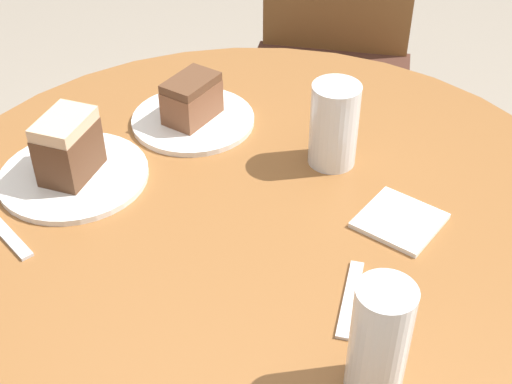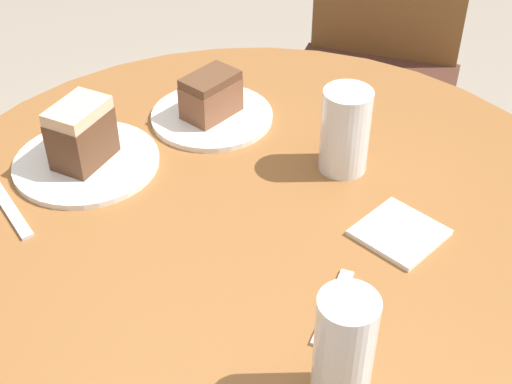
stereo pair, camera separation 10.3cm
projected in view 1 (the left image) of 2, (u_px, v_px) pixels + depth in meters
The scene contains 10 objects.
table at pixel (256, 286), 1.15m from camera, with size 1.07×1.07×0.72m.
chair at pixel (329, 69), 1.96m from camera, with size 0.49×0.51×0.85m.
plate_near at pixel (74, 176), 1.12m from camera, with size 0.23×0.23×0.01m.
plate_far at pixel (193, 120), 1.25m from camera, with size 0.21×0.21×0.01m.
cake_slice_near at pixel (68, 147), 1.09m from camera, with size 0.07×0.10×0.10m.
cake_slice_far at pixel (192, 99), 1.22m from camera, with size 0.09×0.11×0.08m.
glass_lemonade at pixel (378, 347), 0.77m from camera, with size 0.07×0.07×0.15m.
glass_water at pixel (334, 129), 1.12m from camera, with size 0.08×0.08×0.14m.
spoon at pixel (350, 299), 0.92m from camera, with size 0.03×0.14×0.00m.
napkin_side at pixel (400, 221), 1.04m from camera, with size 0.14×0.14×0.01m.
Camera 1 is at (0.25, -0.77, 1.41)m, focal length 50.00 mm.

